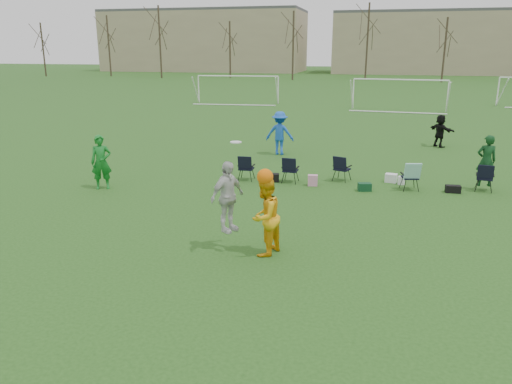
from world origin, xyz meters
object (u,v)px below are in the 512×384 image
(fielder_blue, at_px, (280,133))
(center_contest, at_px, (251,208))
(fielder_green_near, at_px, (101,162))
(fielder_black, at_px, (440,131))
(goal_left, at_px, (238,81))
(goal_mid, at_px, (400,86))

(fielder_blue, xyz_separation_m, center_contest, (1.62, -11.67, 0.13))
(fielder_blue, relative_size, center_contest, 0.74)
(fielder_green_near, distance_m, fielder_black, 16.67)
(center_contest, bearing_deg, fielder_black, 69.25)
(fielder_green_near, bearing_deg, goal_left, 70.90)
(fielder_blue, xyz_separation_m, goal_left, (-8.12, 21.37, 0.92))
(fielder_blue, bearing_deg, fielder_black, -154.11)
(fielder_blue, height_order, center_contest, center_contest)
(fielder_green_near, relative_size, fielder_blue, 0.95)
(fielder_black, height_order, goal_left, goal_left)
(fielder_green_near, relative_size, fielder_black, 1.18)
(fielder_green_near, distance_m, goal_left, 28.90)
(fielder_blue, bearing_deg, goal_left, -70.15)
(center_contest, relative_size, goal_left, 0.37)
(center_contest, height_order, goal_mid, center_contest)
(fielder_green_near, height_order, fielder_blue, fielder_blue)
(fielder_black, xyz_separation_m, goal_mid, (-1.60, 15.59, 1.11))
(fielder_green_near, bearing_deg, goal_mid, 42.53)
(fielder_black, distance_m, goal_left, 23.54)
(fielder_green_near, bearing_deg, center_contest, -58.84)
(fielder_blue, height_order, goal_left, goal_left)
(fielder_green_near, xyz_separation_m, fielder_black, (12.42, 11.12, -0.15))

